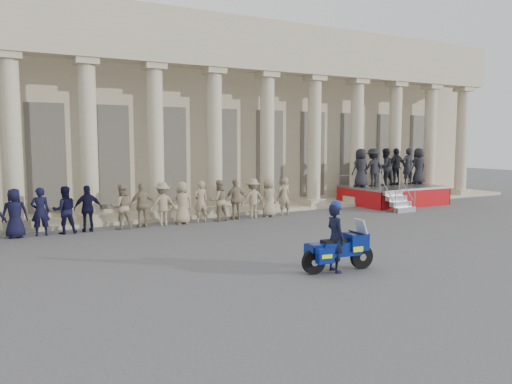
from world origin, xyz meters
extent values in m
plane|color=#49494B|center=(0.00, 0.00, 0.00)|extent=(90.00, 90.00, 0.00)
cube|color=tan|center=(0.00, 15.00, 4.50)|extent=(40.00, 10.00, 9.00)
cube|color=tan|center=(0.00, 8.80, 0.07)|extent=(40.00, 2.60, 0.15)
cube|color=tan|center=(0.00, 8.00, 6.79)|extent=(35.80, 1.00, 1.00)
cube|color=tan|center=(0.00, 8.00, 7.89)|extent=(35.80, 1.00, 1.20)
cube|color=tan|center=(-6.50, 8.00, 0.30)|extent=(0.90, 0.90, 0.30)
cylinder|color=tan|center=(-6.50, 8.00, 3.25)|extent=(0.64, 0.64, 5.60)
cube|color=tan|center=(-6.50, 8.00, 6.17)|extent=(0.85, 0.85, 0.24)
cube|color=tan|center=(-3.90, 8.00, 0.30)|extent=(0.90, 0.90, 0.30)
cylinder|color=tan|center=(-3.90, 8.00, 3.25)|extent=(0.64, 0.64, 5.60)
cube|color=tan|center=(-3.90, 8.00, 6.17)|extent=(0.85, 0.85, 0.24)
cube|color=tan|center=(-1.30, 8.00, 0.30)|extent=(0.90, 0.90, 0.30)
cylinder|color=tan|center=(-1.30, 8.00, 3.25)|extent=(0.64, 0.64, 5.60)
cube|color=tan|center=(-1.30, 8.00, 6.17)|extent=(0.85, 0.85, 0.24)
cube|color=tan|center=(1.30, 8.00, 0.30)|extent=(0.90, 0.90, 0.30)
cylinder|color=tan|center=(1.30, 8.00, 3.25)|extent=(0.64, 0.64, 5.60)
cube|color=tan|center=(1.30, 8.00, 6.17)|extent=(0.85, 0.85, 0.24)
cube|color=tan|center=(3.90, 8.00, 0.30)|extent=(0.90, 0.90, 0.30)
cylinder|color=tan|center=(3.90, 8.00, 3.25)|extent=(0.64, 0.64, 5.60)
cube|color=tan|center=(3.90, 8.00, 6.17)|extent=(0.85, 0.85, 0.24)
cube|color=tan|center=(6.50, 8.00, 0.30)|extent=(0.90, 0.90, 0.30)
cylinder|color=tan|center=(6.50, 8.00, 3.25)|extent=(0.64, 0.64, 5.60)
cube|color=tan|center=(6.50, 8.00, 6.17)|extent=(0.85, 0.85, 0.24)
cube|color=tan|center=(9.10, 8.00, 0.30)|extent=(0.90, 0.90, 0.30)
cylinder|color=tan|center=(9.10, 8.00, 3.25)|extent=(0.64, 0.64, 5.60)
cube|color=tan|center=(9.10, 8.00, 6.17)|extent=(0.85, 0.85, 0.24)
cube|color=tan|center=(11.70, 8.00, 0.30)|extent=(0.90, 0.90, 0.30)
cylinder|color=tan|center=(11.70, 8.00, 3.25)|extent=(0.64, 0.64, 5.60)
cube|color=tan|center=(11.70, 8.00, 6.17)|extent=(0.85, 0.85, 0.24)
cube|color=tan|center=(14.30, 8.00, 0.30)|extent=(0.90, 0.90, 0.30)
cylinder|color=tan|center=(14.30, 8.00, 3.25)|extent=(0.64, 0.64, 5.60)
cube|color=tan|center=(14.30, 8.00, 6.17)|extent=(0.85, 0.85, 0.24)
cube|color=tan|center=(16.90, 8.00, 0.30)|extent=(0.90, 0.90, 0.30)
cylinder|color=tan|center=(16.90, 8.00, 3.25)|extent=(0.64, 0.64, 5.60)
cube|color=tan|center=(16.90, 8.00, 6.17)|extent=(0.85, 0.85, 0.24)
cube|color=black|center=(-5.20, 10.02, 2.55)|extent=(1.30, 0.12, 4.20)
cube|color=black|center=(-2.60, 10.02, 2.55)|extent=(1.30, 0.12, 4.20)
cube|color=black|center=(0.00, 10.02, 2.55)|extent=(1.30, 0.12, 4.20)
cube|color=black|center=(2.60, 10.02, 2.55)|extent=(1.30, 0.12, 4.20)
cube|color=black|center=(5.20, 10.02, 2.55)|extent=(1.30, 0.12, 4.20)
cube|color=black|center=(7.80, 10.02, 2.55)|extent=(1.30, 0.12, 4.20)
cube|color=black|center=(10.40, 10.02, 2.55)|extent=(1.30, 0.12, 4.20)
cube|color=black|center=(13.00, 10.02, 2.55)|extent=(1.30, 0.12, 4.20)
cube|color=black|center=(15.60, 10.02, 2.55)|extent=(1.30, 0.12, 4.20)
imported|color=black|center=(-6.60, 6.66, 0.83)|extent=(0.81, 0.53, 1.66)
imported|color=black|center=(-5.81, 6.66, 0.83)|extent=(0.61, 0.40, 1.66)
imported|color=black|center=(-5.03, 6.66, 0.83)|extent=(0.81, 0.63, 1.66)
imported|color=black|center=(-4.25, 6.66, 0.83)|extent=(0.98, 0.41, 1.66)
imported|color=gray|center=(-3.06, 6.66, 0.83)|extent=(0.81, 0.63, 1.66)
imported|color=gray|center=(-2.28, 6.66, 0.83)|extent=(0.98, 0.41, 1.66)
imported|color=gray|center=(-1.50, 6.66, 0.83)|extent=(1.08, 0.62, 1.66)
imported|color=gray|center=(-0.71, 6.66, 0.83)|extent=(0.81, 0.53, 1.66)
imported|color=gray|center=(0.07, 6.66, 0.83)|extent=(0.61, 0.40, 1.66)
imported|color=gray|center=(0.86, 6.66, 0.83)|extent=(0.81, 0.63, 1.66)
imported|color=gray|center=(1.64, 6.66, 0.83)|extent=(0.98, 0.41, 1.66)
imported|color=gray|center=(2.42, 6.66, 0.83)|extent=(1.08, 0.62, 1.66)
imported|color=gray|center=(3.21, 6.66, 0.83)|extent=(0.81, 0.53, 1.66)
imported|color=gray|center=(3.99, 6.66, 0.83)|extent=(0.61, 0.40, 1.66)
cube|color=gray|center=(11.04, 7.37, 0.90)|extent=(4.67, 3.34, 0.10)
cube|color=#A10D10|center=(11.04, 5.72, 0.42)|extent=(4.67, 0.04, 0.85)
cube|color=#A10D10|center=(8.73, 7.37, 0.42)|extent=(0.04, 3.34, 0.85)
cube|color=#A10D10|center=(13.36, 7.37, 0.42)|extent=(0.04, 3.34, 0.85)
cube|color=gray|center=(9.31, 4.80, 0.12)|extent=(1.10, 0.28, 0.24)
cube|color=gray|center=(9.31, 5.08, 0.35)|extent=(1.10, 0.28, 0.24)
cube|color=gray|center=(9.31, 5.36, 0.59)|extent=(1.10, 0.28, 0.24)
cube|color=gray|center=(9.31, 5.64, 0.83)|extent=(1.10, 0.28, 0.24)
cylinder|color=gray|center=(11.04, 8.99, 1.45)|extent=(4.67, 0.04, 0.04)
imported|color=black|center=(9.04, 7.57, 1.90)|extent=(0.94, 0.61, 1.92)
imported|color=black|center=(9.84, 7.57, 1.90)|extent=(1.24, 0.71, 1.92)
imported|color=black|center=(10.64, 7.57, 1.90)|extent=(0.93, 0.73, 1.92)
imported|color=black|center=(11.44, 7.57, 1.90)|extent=(1.12, 0.47, 1.92)
imported|color=black|center=(12.24, 7.57, 1.90)|extent=(0.70, 0.46, 1.92)
imported|color=black|center=(13.04, 7.57, 1.90)|extent=(0.94, 0.61, 1.92)
cylinder|color=black|center=(0.84, -2.07, 0.30)|extent=(0.62, 0.20, 0.61)
cylinder|color=black|center=(-0.53, -1.91, 0.30)|extent=(0.62, 0.20, 0.61)
cube|color=navy|center=(0.20, -1.99, 0.57)|extent=(1.09, 0.50, 0.35)
cube|color=navy|center=(0.65, -2.05, 0.72)|extent=(0.56, 0.53, 0.41)
cube|color=silver|center=(0.65, -2.05, 0.51)|extent=(0.23, 0.30, 0.11)
cube|color=#B2BFCC|center=(0.81, -2.06, 1.03)|extent=(0.24, 0.44, 0.49)
cube|color=black|center=(0.01, -1.97, 0.75)|extent=(0.63, 0.38, 0.09)
cube|color=navy|center=(-0.49, -1.92, 0.64)|extent=(0.35, 0.35, 0.20)
cube|color=navy|center=(-0.43, -2.22, 0.51)|extent=(0.43, 0.25, 0.37)
cube|color=#CEF90D|center=(-0.43, -2.22, 0.51)|extent=(0.30, 0.25, 0.09)
cube|color=navy|center=(-0.36, -1.64, 0.51)|extent=(0.43, 0.25, 0.37)
cube|color=#CEF90D|center=(-0.36, -1.64, 0.51)|extent=(0.30, 0.25, 0.09)
cylinder|color=silver|center=(-0.24, -1.72, 0.28)|extent=(0.56, 0.15, 0.09)
cylinder|color=black|center=(0.65, -2.05, 0.94)|extent=(0.10, 0.64, 0.03)
imported|color=black|center=(0.06, -1.98, 0.85)|extent=(0.47, 0.66, 1.70)
sphere|color=navy|center=(0.06, -1.98, 1.65)|extent=(0.28, 0.28, 0.28)
camera|label=1|loc=(-7.49, -11.62, 3.21)|focal=35.00mm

